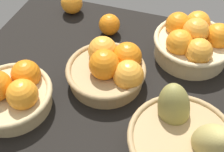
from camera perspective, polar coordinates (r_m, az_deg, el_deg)
The scene contains 7 objects.
market_tray at distance 82.05cm, azimuth -1.18°, elevation -1.59°, with size 84.00×72.00×3.00cm, color black.
basket_center at distance 77.83cm, azimuth -0.20°, elevation 1.58°, with size 22.13×22.13×11.58cm.
basket_near_right_pears at distance 66.78cm, azimuth 14.27°, elevation -11.84°, with size 24.64×24.64×15.82cm.
basket_near_left at distance 76.30cm, azimuth -19.30°, elevation -3.30°, with size 21.43×21.43×11.53cm.
basket_far_right at distance 88.19cm, azimuth 15.89°, elevation 6.70°, with size 23.26×23.26×13.11cm.
loose_orange_front_gap at distance 105.43cm, azimuth -8.08°, elevation 14.32°, with size 7.72×7.72×7.72cm, color orange.
loose_orange_back_gap at distance 94.59cm, azimuth -0.52°, elevation 10.28°, with size 6.97×6.97×6.97cm, color orange.
Camera 1 is at (18.56, -51.02, 63.02)cm, focal length 45.55 mm.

